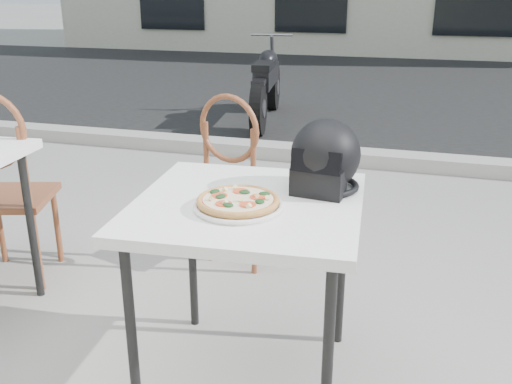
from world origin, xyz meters
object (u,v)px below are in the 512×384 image
(plate, at_px, (238,206))
(cafe_table_main, at_px, (248,218))
(pizza, at_px, (238,200))
(motorcycle, at_px, (267,85))
(cafe_chair_side, at_px, (2,178))
(helmet, at_px, (325,159))
(cafe_chair_main, at_px, (239,171))

(plate, bearing_deg, cafe_table_main, 83.98)
(pizza, bearing_deg, motorcycle, 103.97)
(cafe_table_main, bearing_deg, cafe_chair_side, 163.55)
(plate, height_order, helmet, helmet)
(cafe_table_main, xyz_separation_m, motorcycle, (-1.15, 4.49, -0.28))
(cafe_table_main, distance_m, plate, 0.12)
(motorcycle, bearing_deg, cafe_chair_main, -85.18)
(cafe_chair_main, bearing_deg, pizza, 123.55)
(cafe_table_main, xyz_separation_m, plate, (-0.01, -0.09, 0.08))
(helmet, distance_m, cafe_chair_main, 1.04)
(helmet, bearing_deg, pizza, -124.52)
(plate, bearing_deg, cafe_chair_side, 160.35)
(cafe_table_main, distance_m, cafe_chair_main, 1.06)
(cafe_table_main, relative_size, pizza, 2.45)
(cafe_chair_side, bearing_deg, pizza, 143.36)
(plate, relative_size, cafe_chair_main, 0.40)
(cafe_table_main, xyz_separation_m, helmet, (0.24, 0.20, 0.19))
(pizza, height_order, cafe_chair_main, cafe_chair_main)
(plate, relative_size, cafe_chair_side, 0.37)
(helmet, distance_m, motorcycle, 4.53)
(cafe_chair_main, height_order, cafe_chair_side, cafe_chair_side)
(cafe_table_main, relative_size, plate, 2.23)
(cafe_table_main, relative_size, cafe_chair_side, 0.83)
(plate, xyz_separation_m, helmet, (0.25, 0.28, 0.11))
(cafe_table_main, xyz_separation_m, cafe_chair_side, (-1.43, 0.42, -0.12))
(pizza, distance_m, helmet, 0.39)
(plate, distance_m, cafe_chair_main, 1.15)
(pizza, relative_size, helmet, 1.17)
(plate, distance_m, cafe_chair_side, 1.52)
(cafe_chair_main, xyz_separation_m, motorcycle, (-0.79, 3.50, -0.13))
(plate, xyz_separation_m, cafe_chair_main, (-0.34, 1.07, -0.23))
(cafe_chair_side, distance_m, motorcycle, 4.08)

